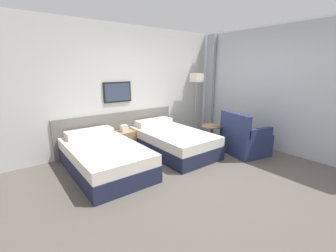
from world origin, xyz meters
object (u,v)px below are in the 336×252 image
floor_lamp (197,83)px  armchair (244,140)px  nightstand (125,140)px  bed_near_door (104,157)px  side_table (212,133)px  bed_near_window (172,141)px

floor_lamp → armchair: floor_lamp is taller
nightstand → floor_lamp: (2.07, -0.11, 1.18)m
bed_near_door → side_table: bed_near_door is taller
bed_near_door → floor_lamp: size_ratio=1.16×
bed_near_door → bed_near_window: same height
floor_lamp → side_table: bearing=-116.0°
bed_near_window → nightstand: bearing=136.4°
bed_near_window → side_table: bearing=-27.5°
bed_near_door → armchair: (2.69, -1.01, 0.05)m
floor_lamp → armchair: 1.98m
armchair → nightstand: bearing=60.7°
side_table → armchair: armchair is taller
bed_near_window → floor_lamp: (1.30, 0.62, 1.16)m
bed_near_door → floor_lamp: floor_lamp is taller
nightstand → floor_lamp: floor_lamp is taller
nightstand → armchair: 2.59m
bed_near_door → armchair: 2.87m
bed_near_door → armchair: armchair is taller
bed_near_door → nightstand: size_ratio=3.35×
side_table → nightstand: bearing=143.8°
bed_near_window → nightstand: 1.06m
side_table → bed_near_door: bearing=169.9°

